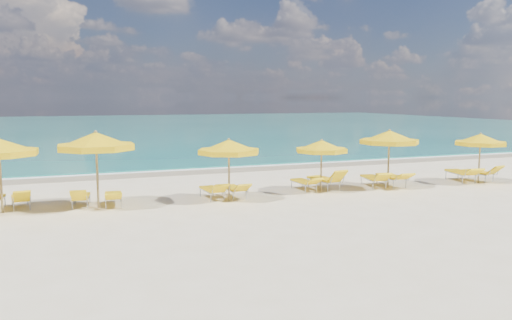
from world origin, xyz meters
name	(u,v)px	position (x,y,z in m)	size (l,w,h in m)	color
ground_plane	(270,196)	(0.00, 0.00, 0.00)	(120.00, 120.00, 0.00)	beige
ocean	(126,127)	(0.00, 48.00, 0.00)	(120.00, 80.00, 0.30)	#136E64
wet_sand_band	(215,170)	(0.00, 7.40, 0.00)	(120.00, 2.60, 0.01)	tan
foam_line	(211,168)	(0.00, 8.20, 0.00)	(120.00, 1.20, 0.03)	white
whitecap_near	(86,155)	(-6.00, 17.00, 0.00)	(14.00, 0.36, 0.05)	white
whitecap_far	(250,140)	(8.00, 24.00, 0.00)	(18.00, 0.30, 0.05)	white
umbrella_1	(96,142)	(-6.21, 0.18, 2.24)	(3.38, 3.38, 2.63)	#9A824D
umbrella_2	(229,147)	(-1.73, -0.33, 1.94)	(2.33, 2.33, 2.28)	#9A824D
umbrella_3	(321,147)	(2.20, 0.07, 1.79)	(2.10, 2.10, 2.10)	#9A824D
umbrella_4	(389,138)	(5.21, -0.13, 2.08)	(3.17, 3.17, 2.43)	#9A824D
umbrella_5	(480,140)	(9.62, -0.53, 1.88)	(2.84, 2.84, 2.20)	#9A824D
lounger_0_right	(21,202)	(-8.65, 1.06, 0.20)	(0.75, 1.65, 0.76)	#A5A8AD
lounger_1_left	(81,201)	(-6.75, 0.62, 0.20)	(0.71, 1.62, 0.74)	#A5A8AD
lounger_1_right	(113,200)	(-5.70, 0.34, 0.21)	(0.69, 1.80, 0.66)	#A5A8AD
lounger_2_left	(212,193)	(-2.19, 0.26, 0.21)	(0.70, 1.75, 0.73)	#A5A8AD
lounger_2_right	(234,192)	(-1.35, 0.22, 0.21)	(0.68, 1.76, 0.69)	#A5A8AD
lounger_3_left	(304,185)	(1.74, 0.60, 0.21)	(0.68, 1.78, 0.66)	#A5A8AD
lounger_3_right	(324,183)	(2.62, 0.54, 0.25)	(0.93, 1.99, 0.94)	#A5A8AD
lounger_4_left	(374,182)	(4.77, 0.23, 0.23)	(0.93, 1.95, 0.77)	#A5A8AD
lounger_4_right	(392,180)	(5.62, 0.16, 0.24)	(0.79, 2.07, 0.74)	#A5A8AD
lounger_5_left	(461,176)	(9.16, 0.01, 0.24)	(1.06, 2.16, 0.78)	#A5A8AD
lounger_5_right	(478,176)	(10.07, -0.05, 0.23)	(0.91, 1.93, 0.83)	#A5A8AD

